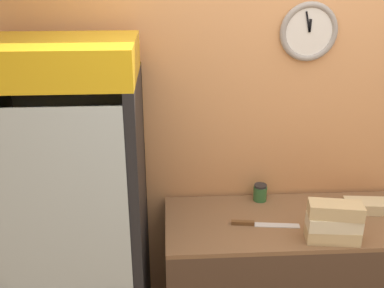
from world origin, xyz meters
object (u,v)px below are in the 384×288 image
at_px(sandwich_stack_bottom, 332,235).
at_px(sandwich_stack_middle, 334,222).
at_px(sandwich_flat_left, 367,206).
at_px(chefs_knife, 256,224).
at_px(condiment_jar, 260,193).
at_px(beverage_cooler, 74,199).
at_px(sandwich_stack_top, 336,210).

height_order(sandwich_stack_bottom, sandwich_stack_middle, sandwich_stack_middle).
height_order(sandwich_flat_left, chefs_knife, sandwich_flat_left).
distance_m(sandwich_stack_middle, sandwich_flat_left, 0.43).
distance_m(chefs_knife, condiment_jar, 0.29).
xyz_separation_m(beverage_cooler, chefs_knife, (0.99, -0.07, -0.15)).
bearing_deg(sandwich_flat_left, sandwich_stack_middle, -137.21).
relative_size(beverage_cooler, condiment_jar, 18.34).
bearing_deg(sandwich_stack_top, condiment_jar, 122.70).
xyz_separation_m(sandwich_stack_top, chefs_knife, (-0.37, 0.17, -0.18)).
distance_m(sandwich_stack_bottom, sandwich_stack_top, 0.15).
xyz_separation_m(beverage_cooler, sandwich_stack_bottom, (1.36, -0.24, -0.12)).
distance_m(sandwich_stack_middle, sandwich_stack_top, 0.07).
distance_m(sandwich_stack_top, condiment_jar, 0.55).
xyz_separation_m(sandwich_stack_middle, sandwich_stack_top, (0.00, 0.00, 0.07)).
xyz_separation_m(sandwich_stack_top, sandwich_flat_left, (0.31, 0.29, -0.15)).
relative_size(sandwich_stack_top, condiment_jar, 2.75).
bearing_deg(sandwich_stack_middle, chefs_knife, 154.86).
height_order(beverage_cooler, sandwich_stack_middle, beverage_cooler).
bearing_deg(condiment_jar, sandwich_stack_bottom, -57.30).
distance_m(sandwich_stack_middle, chefs_knife, 0.42).
bearing_deg(beverage_cooler, chefs_knife, -3.90).
bearing_deg(sandwich_flat_left, chefs_knife, -170.37).
height_order(beverage_cooler, sandwich_stack_top, beverage_cooler).
height_order(sandwich_stack_top, condiment_jar, sandwich_stack_top).
bearing_deg(sandwich_stack_bottom, sandwich_flat_left, 42.79).
bearing_deg(sandwich_stack_top, sandwich_stack_middle, 0.00).
xyz_separation_m(sandwich_flat_left, chefs_knife, (-0.68, -0.12, -0.02)).
bearing_deg(sandwich_stack_middle, beverage_cooler, 169.97).
bearing_deg(sandwich_flat_left, condiment_jar, 164.84).
xyz_separation_m(sandwich_stack_middle, condiment_jar, (-0.29, 0.45, -0.06)).
xyz_separation_m(sandwich_stack_bottom, sandwich_stack_top, (0.00, 0.00, 0.15)).
bearing_deg(chefs_knife, sandwich_flat_left, 9.63).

